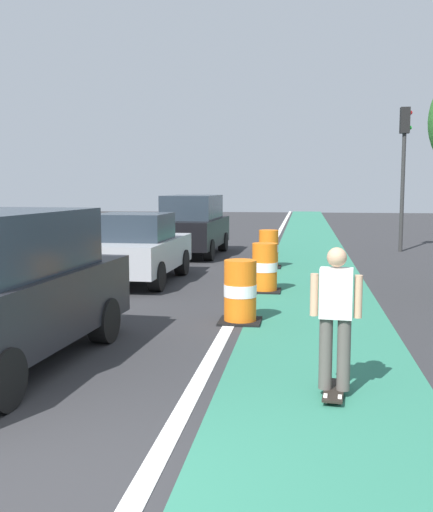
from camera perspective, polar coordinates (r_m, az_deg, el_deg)
The scene contains 11 objects.
ground_plane at distance 5.31m, azimuth -17.48°, elevation -20.09°, with size 100.00×100.00×0.00m, color #2D2D30.
bike_lane_strip at distance 16.43m, azimuth 9.08°, elevation -1.69°, with size 2.50×80.00×0.01m, color #2D755B.
lane_divider_stripe at distance 16.47m, azimuth 3.85°, elevation -1.60°, with size 0.20×80.00×0.01m, color silver.
skateboarder_on_lane at distance 6.89m, azimuth 11.15°, elevation -5.64°, with size 0.57×0.82×1.69m.
parked_suv_nearest at distance 8.31m, azimuth -19.67°, elevation -2.93°, with size 2.13×4.70×2.04m.
parked_sedan_second at distance 14.94m, azimuth -7.51°, elevation 0.71°, with size 1.99×4.14×1.70m.
parked_suv_third at distance 20.60m, azimuth -2.26°, elevation 2.95°, with size 2.00×4.64×2.04m.
traffic_barrel_front at distance 10.47m, azimuth 2.25°, elevation -3.42°, with size 0.73×0.73×1.09m.
traffic_barrel_mid at distance 13.54m, azimuth 4.56°, elevation -1.14°, with size 0.73×0.73×1.09m.
traffic_barrel_back at distance 17.55m, azimuth 4.93°, elevation 0.64°, with size 0.73×0.73×1.09m.
traffic_light_corner at distance 22.70m, azimuth 17.25°, elevation 9.23°, with size 0.41×0.32×5.10m.
Camera 1 is at (2.13, -4.25, 2.36)m, focal length 42.45 mm.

